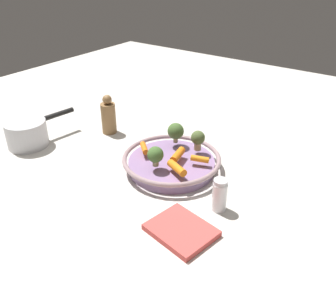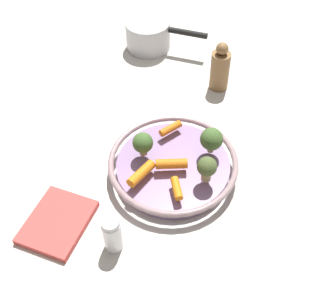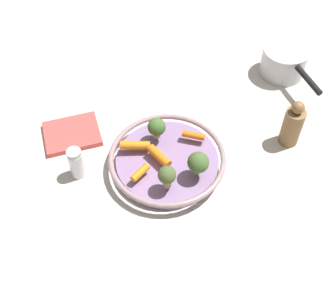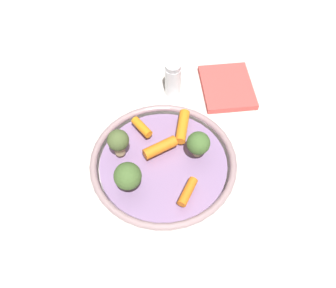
# 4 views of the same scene
# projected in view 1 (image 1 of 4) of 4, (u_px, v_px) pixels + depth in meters

# --- Properties ---
(ground_plane) EXTENTS (2.30, 2.30, 0.00)m
(ground_plane) POSITION_uv_depth(u_px,v_px,m) (172.00, 169.00, 1.01)
(ground_plane) COLOR beige
(serving_bowl) EXTENTS (0.27, 0.27, 0.04)m
(serving_bowl) POSITION_uv_depth(u_px,v_px,m) (172.00, 162.00, 1.00)
(serving_bowl) COLOR #8E709E
(serving_bowl) RESTS_ON ground_plane
(baby_carrot_near_rim) EXTENTS (0.05, 0.05, 0.02)m
(baby_carrot_near_rim) POSITION_uv_depth(u_px,v_px,m) (144.00, 148.00, 1.01)
(baby_carrot_near_rim) COLOR orange
(baby_carrot_near_rim) RESTS_ON serving_bowl
(baby_carrot_back) EXTENTS (0.03, 0.07, 0.02)m
(baby_carrot_back) POSITION_uv_depth(u_px,v_px,m) (177.00, 155.00, 0.97)
(baby_carrot_back) COLOR orange
(baby_carrot_back) RESTS_ON serving_bowl
(baby_carrot_left) EXTENTS (0.05, 0.03, 0.02)m
(baby_carrot_left) POSITION_uv_depth(u_px,v_px,m) (200.00, 159.00, 0.96)
(baby_carrot_left) COLOR orange
(baby_carrot_left) RESTS_ON serving_bowl
(baby_carrot_right) EXTENTS (0.07, 0.05, 0.03)m
(baby_carrot_right) POSITION_uv_depth(u_px,v_px,m) (177.00, 168.00, 0.92)
(baby_carrot_right) COLOR orange
(baby_carrot_right) RESTS_ON serving_bowl
(broccoli_floret_edge) EXTENTS (0.05, 0.05, 0.06)m
(broccoli_floret_edge) POSITION_uv_depth(u_px,v_px,m) (176.00, 131.00, 1.04)
(broccoli_floret_edge) COLOR tan
(broccoli_floret_edge) RESTS_ON serving_bowl
(broccoli_floret_small) EXTENTS (0.04, 0.04, 0.05)m
(broccoli_floret_small) POSITION_uv_depth(u_px,v_px,m) (155.00, 155.00, 0.93)
(broccoli_floret_small) COLOR tan
(broccoli_floret_small) RESTS_ON serving_bowl
(broccoli_floret_large) EXTENTS (0.04, 0.04, 0.06)m
(broccoli_floret_large) POSITION_uv_depth(u_px,v_px,m) (198.00, 139.00, 1.00)
(broccoli_floret_large) COLOR tan
(broccoli_floret_large) RESTS_ON serving_bowl
(salt_shaker) EXTENTS (0.03, 0.03, 0.08)m
(salt_shaker) POSITION_uv_depth(u_px,v_px,m) (220.00, 195.00, 0.83)
(salt_shaker) COLOR white
(salt_shaker) RESTS_ON ground_plane
(pepper_mill) EXTENTS (0.05, 0.05, 0.13)m
(pepper_mill) POSITION_uv_depth(u_px,v_px,m) (108.00, 116.00, 1.19)
(pepper_mill) COLOR olive
(pepper_mill) RESTS_ON ground_plane
(saucepan) EXTENTS (0.12, 0.23, 0.08)m
(saucepan) POSITION_uv_depth(u_px,v_px,m) (27.00, 133.00, 1.11)
(saucepan) COLOR silver
(saucepan) RESTS_ON ground_plane
(dish_towel) EXTENTS (0.15, 0.13, 0.01)m
(dish_towel) POSITION_uv_depth(u_px,v_px,m) (181.00, 230.00, 0.78)
(dish_towel) COLOR #D14C47
(dish_towel) RESTS_ON ground_plane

